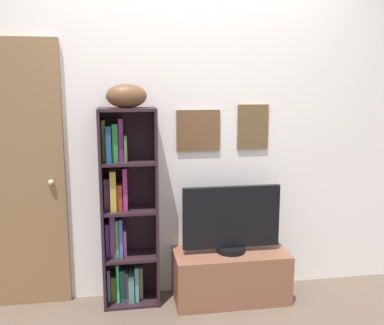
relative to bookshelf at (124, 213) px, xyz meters
name	(u,v)px	position (x,y,z in m)	size (l,w,h in m)	color
back_wall	(189,131)	(0.51, 0.13, 0.59)	(4.80, 0.08, 2.58)	white
bookshelf	(124,213)	(0.00, 0.00, 0.00)	(0.41, 0.26, 1.48)	black
football	(126,96)	(0.04, -0.03, 0.87)	(0.29, 0.17, 0.17)	brown
tv_stand	(230,275)	(0.80, -0.10, -0.51)	(0.87, 0.41, 0.38)	brown
television	(231,220)	(0.80, -0.10, -0.06)	(0.74, 0.22, 0.51)	black
door	(8,178)	(-0.82, 0.08, 0.28)	(0.80, 0.09, 1.97)	brown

